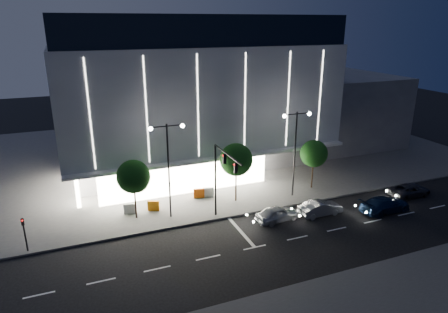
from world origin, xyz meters
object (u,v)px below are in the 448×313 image
object	(u,v)px
street_lamp_west	(168,157)
barrier_c	(199,193)
car_lead	(277,214)
barrier_d	(208,192)
traffic_mast	(221,171)
car_fourth	(410,190)
street_lamp_east	(295,142)
barrier_b	(130,209)
ped_signal_far	(24,231)
car_second	(320,208)
car_third	(385,205)
tree_left	(134,178)
tree_right	(314,155)
barrier_a	(153,206)
tree_mid	(236,161)

from	to	relation	value
street_lamp_west	barrier_c	bearing A→B (deg)	38.63
car_lead	barrier_d	size ratio (longest dim) A/B	3.81
traffic_mast	barrier_d	world-z (taller)	traffic_mast
car_lead	car_fourth	xyz separation A→B (m)	(15.55, -0.26, -0.07)
street_lamp_east	barrier_b	distance (m)	17.39
ped_signal_far	car_second	distance (m)	25.46
street_lamp_west	barrier_c	size ratio (longest dim) A/B	8.18
car_third	car_fourth	xyz separation A→B (m)	(5.08, 1.95, -0.11)
traffic_mast	ped_signal_far	bearing A→B (deg)	175.85
tree_left	car_second	world-z (taller)	tree_left
street_lamp_east	tree_right	bearing A→B (deg)	18.63
ped_signal_far	tree_right	bearing A→B (deg)	5.14
street_lamp_east	barrier_c	size ratio (longest dim) A/B	8.18
tree_left	barrier_b	world-z (taller)	tree_left
tree_left	barrier_a	world-z (taller)	tree_left
tree_right	barrier_a	bearing A→B (deg)	177.35
tree_mid	ped_signal_far	bearing A→B (deg)	-172.45
ped_signal_far	traffic_mast	bearing A→B (deg)	-4.15
car_lead	car_fourth	world-z (taller)	car_lead
traffic_mast	street_lamp_west	distance (m)	4.89
street_lamp_west	tree_mid	xyz separation A→B (m)	(7.03, 1.02, -1.62)
barrier_a	tree_right	bearing A→B (deg)	21.21
car_lead	car_fourth	distance (m)	15.56
tree_left	barrier_a	size ratio (longest dim) A/B	5.20
tree_right	barrier_c	bearing A→B (deg)	170.91
tree_left	car_third	bearing A→B (deg)	-18.25
tree_right	car_lead	bearing A→B (deg)	-144.18
traffic_mast	barrier_a	size ratio (longest dim) A/B	6.43
ped_signal_far	barrier_d	distance (m)	17.37
street_lamp_east	barrier_c	bearing A→B (deg)	162.13
barrier_a	ped_signal_far	bearing A→B (deg)	-139.02
street_lamp_west	barrier_d	world-z (taller)	street_lamp_west
barrier_c	street_lamp_west	bearing A→B (deg)	-128.75
tree_right	barrier_a	world-z (taller)	tree_right
tree_mid	car_second	xyz separation A→B (m)	(6.21, -5.63, -3.63)
car_third	barrier_b	bearing A→B (deg)	67.33
traffic_mast	tree_mid	world-z (taller)	traffic_mast
tree_left	barrier_b	bearing A→B (deg)	113.49
ped_signal_far	car_fourth	world-z (taller)	ped_signal_far
tree_mid	tree_right	xyz separation A→B (m)	(9.00, -0.00, -0.45)
car_fourth	barrier_d	bearing A→B (deg)	69.07
car_third	street_lamp_west	bearing A→B (deg)	69.46
tree_mid	barrier_c	bearing A→B (deg)	149.14
street_lamp_west	car_lead	distance (m)	11.11
barrier_a	barrier_d	xyz separation A→B (m)	(5.97, 1.10, 0.00)
street_lamp_east	car_lead	bearing A→B (deg)	-134.86
street_lamp_west	tree_right	distance (m)	16.19
ped_signal_far	car_second	xyz separation A→B (m)	(25.24, -3.11, -1.18)
barrier_a	traffic_mast	bearing A→B (deg)	-16.80
tree_mid	barrier_d	size ratio (longest dim) A/B	5.59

